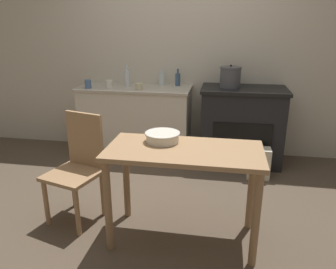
{
  "coord_description": "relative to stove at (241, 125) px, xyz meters",
  "views": [
    {
      "loc": [
        0.53,
        -2.56,
        1.62
      ],
      "look_at": [
        0.0,
        0.45,
        0.57
      ],
      "focal_mm": 35.0,
      "sensor_mm": 36.0,
      "label": 1
    }
  ],
  "objects": [
    {
      "name": "ground_plane",
      "position": [
        -0.75,
        -1.27,
        -0.46
      ],
      "size": [
        14.0,
        14.0,
        0.0
      ],
      "primitive_type": "plane",
      "color": "brown"
    },
    {
      "name": "wall_back",
      "position": [
        -0.75,
        0.31,
        0.82
      ],
      "size": [
        8.0,
        0.07,
        2.55
      ],
      "color": "beige",
      "rests_on": "ground_plane"
    },
    {
      "name": "counter_cabinet",
      "position": [
        -1.3,
        -0.0,
        -0.02
      ],
      "size": [
        1.36,
        0.59,
        0.88
      ],
      "color": "beige",
      "rests_on": "ground_plane"
    },
    {
      "name": "stove",
      "position": [
        0.0,
        0.0,
        0.0
      ],
      "size": [
        0.98,
        0.59,
        0.91
      ],
      "color": "black",
      "rests_on": "ground_plane"
    },
    {
      "name": "work_table",
      "position": [
        -0.49,
        -1.64,
        0.17
      ],
      "size": [
        1.14,
        0.55,
        0.75
      ],
      "color": "#A87F56",
      "rests_on": "ground_plane"
    },
    {
      "name": "chair",
      "position": [
        -1.4,
        -1.48,
        0.02
      ],
      "size": [
        0.5,
        0.5,
        0.91
      ],
      "rotation": [
        0.0,
        0.0,
        -0.28
      ],
      "color": "#A87F56",
      "rests_on": "ground_plane"
    },
    {
      "name": "flour_sack",
      "position": [
        0.19,
        -0.44,
        -0.29
      ],
      "size": [
        0.24,
        0.17,
        0.34
      ],
      "primitive_type": "cube",
      "color": "beige",
      "rests_on": "ground_plane"
    },
    {
      "name": "stock_pot",
      "position": [
        -0.17,
        0.01,
        0.57
      ],
      "size": [
        0.25,
        0.25,
        0.26
      ],
      "color": "#4C4C51",
      "rests_on": "stove"
    },
    {
      "name": "mixing_bowl_large",
      "position": [
        -0.67,
        -1.52,
        0.34
      ],
      "size": [
        0.27,
        0.27,
        0.07
      ],
      "color": "silver",
      "rests_on": "work_table"
    },
    {
      "name": "bottle_far_left",
      "position": [
        -1.0,
        0.18,
        0.5
      ],
      "size": [
        0.08,
        0.08,
        0.21
      ],
      "color": "silver",
      "rests_on": "counter_cabinet"
    },
    {
      "name": "bottle_left",
      "position": [
        -0.8,
        0.16,
        0.5
      ],
      "size": [
        0.06,
        0.06,
        0.21
      ],
      "color": "#3D5675",
      "rests_on": "counter_cabinet"
    },
    {
      "name": "bottle_mid_left",
      "position": [
        -1.41,
        0.04,
        0.53
      ],
      "size": [
        0.07,
        0.07,
        0.26
      ],
      "color": "silver",
      "rests_on": "counter_cabinet"
    },
    {
      "name": "cup_center_left",
      "position": [
        -1.82,
        -0.19,
        0.48
      ],
      "size": [
        0.08,
        0.08,
        0.1
      ],
      "primitive_type": "cylinder",
      "color": "#4C6B99",
      "rests_on": "counter_cabinet"
    },
    {
      "name": "cup_center",
      "position": [
        -1.21,
        -0.17,
        0.46
      ],
      "size": [
        0.08,
        0.08,
        0.08
      ],
      "primitive_type": "cylinder",
      "color": "beige",
      "rests_on": "counter_cabinet"
    },
    {
      "name": "cup_center_right",
      "position": [
        -1.6,
        -0.08,
        0.47
      ],
      "size": [
        0.09,
        0.09,
        0.09
      ],
      "primitive_type": "cylinder",
      "color": "silver",
      "rests_on": "counter_cabinet"
    }
  ]
}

